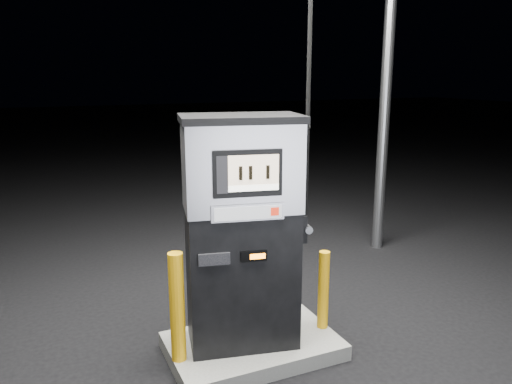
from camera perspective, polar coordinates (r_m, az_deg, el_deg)
name	(u,v)px	position (r m, az deg, el deg)	size (l,w,h in m)	color
ground	(253,353)	(5.09, -0.38, -17.91)	(80.00, 80.00, 0.00)	black
pump_island	(253,346)	(5.05, -0.39, -17.19)	(1.60, 1.00, 0.15)	slate
fuel_dispenser	(242,230)	(4.55, -1.60, -4.41)	(1.24, 0.84, 4.45)	black
bollard_left	(177,307)	(4.53, -9.00, -12.90)	(0.13, 0.13, 1.01)	#FFB10E
bollard_right	(323,290)	(5.09, 7.71, -11.03)	(0.11, 0.11, 0.80)	#FFB10E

